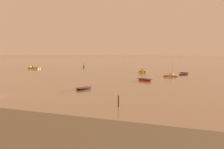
% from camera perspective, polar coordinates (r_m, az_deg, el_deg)
% --- Properties ---
extents(rowboat_moored_0, '(3.54, 2.71, 0.54)m').
position_cam_1_polar(rowboat_moored_0, '(97.99, 14.69, 0.38)').
color(rowboat_moored_0, red).
rests_on(rowboat_moored_0, ground).
extents(motorboat_moored_0, '(5.88, 2.24, 1.97)m').
position_cam_1_polar(motorboat_moored_0, '(121.46, -16.10, 1.26)').
color(motorboat_moored_0, gold).
rests_on(motorboat_moored_0, ground).
extents(rowboat_moored_1, '(2.34, 4.19, 0.63)m').
position_cam_1_polar(rowboat_moored_1, '(54.95, -5.86, -2.92)').
color(rowboat_moored_1, black).
rests_on(rowboat_moored_1, ground).
extents(rowboat_moored_2, '(4.80, 4.01, 0.74)m').
position_cam_1_polar(rowboat_moored_2, '(71.01, 6.77, -1.13)').
color(rowboat_moored_2, red).
rests_on(rowboat_moored_2, ground).
extents(motorboat_moored_1, '(4.02, 6.02, 1.96)m').
position_cam_1_polar(motorboat_moored_1, '(96.75, 6.29, 0.53)').
color(motorboat_moored_1, gold).
rests_on(motorboat_moored_1, ground).
extents(rowboat_moored_4, '(3.30, 3.29, 0.55)m').
position_cam_1_polar(rowboat_moored_4, '(90.39, 14.60, 0.01)').
color(rowboat_moored_4, navy).
rests_on(rowboat_moored_4, ground).
extents(sailboat_moored_1, '(4.81, 2.07, 5.22)m').
position_cam_1_polar(sailboat_moored_1, '(83.13, 12.05, -0.30)').
color(sailboat_moored_1, orange).
rests_on(sailboat_moored_1, ground).
extents(channel_buoy, '(0.90, 0.90, 2.30)m').
position_cam_1_polar(channel_buoy, '(127.79, -5.84, 1.68)').
color(channel_buoy, '#198C2D').
rests_on(channel_buoy, ground).
extents(mooring_post_near, '(0.22, 0.22, 1.83)m').
position_cam_1_polar(mooring_post_near, '(38.04, 1.33, -5.48)').
color(mooring_post_near, '#3B3323').
rests_on(mooring_post_near, ground).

